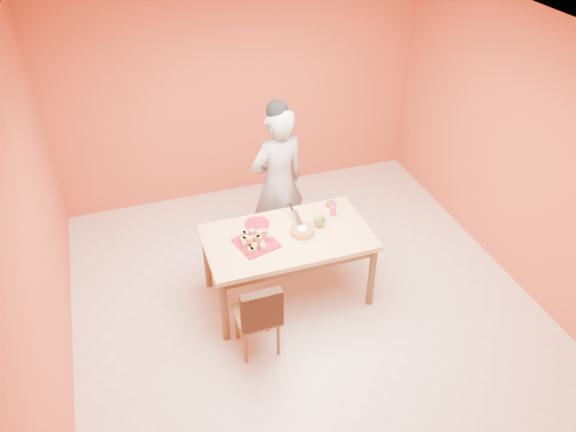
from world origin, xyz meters
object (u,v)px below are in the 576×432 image
object	(u,v)px
magenta_glass	(333,211)
checker_tin	(331,204)
person	(278,183)
dining_chair	(257,314)
red_dinner_plate	(257,224)
dining_table	(288,243)
pastry_platter	(256,243)
egg_ornament	(320,220)
sponge_cake	(302,231)

from	to	relation	value
magenta_glass	checker_tin	size ratio (longest dim) A/B	0.85
checker_tin	person	bearing A→B (deg)	135.42
dining_chair	red_dinner_plate	distance (m)	0.96
dining_table	pastry_platter	size ratio (longest dim) A/B	4.57
dining_table	checker_tin	xyz separation A→B (m)	(0.59, 0.34, 0.11)
dining_chair	person	size ratio (longest dim) A/B	0.48
dining_table	egg_ornament	world-z (taller)	egg_ornament
pastry_platter	magenta_glass	bearing A→B (deg)	13.62
person	magenta_glass	bearing A→B (deg)	111.23
dining_table	magenta_glass	xyz separation A→B (m)	(0.54, 0.18, 0.14)
dining_table	sponge_cake	size ratio (longest dim) A/B	6.60
dining_table	pastry_platter	xyz separation A→B (m)	(-0.32, -0.03, 0.10)
person	egg_ornament	bearing A→B (deg)	92.25
egg_ornament	magenta_glass	xyz separation A→B (m)	(0.20, 0.14, -0.03)
egg_ornament	dining_table	bearing A→B (deg)	175.66
dining_chair	pastry_platter	bearing A→B (deg)	72.77
dining_chair	egg_ornament	size ratio (longest dim) A/B	5.31
dining_table	red_dinner_plate	distance (m)	0.36
dining_table	egg_ornament	bearing A→B (deg)	7.08
dining_chair	pastry_platter	world-z (taller)	dining_chair
person	checker_tin	distance (m)	0.62
person	sponge_cake	bearing A→B (deg)	76.81
dining_table	checker_tin	distance (m)	0.69
red_dinner_plate	egg_ornament	distance (m)	0.62
dining_chair	person	xyz separation A→B (m)	(0.64, 1.37, 0.43)
sponge_cake	pastry_platter	bearing A→B (deg)	-179.93
dining_chair	magenta_glass	size ratio (longest dim) A/B	8.67
dining_table	pastry_platter	distance (m)	0.34
dining_chair	red_dinner_plate	bearing A→B (deg)	72.52
red_dinner_plate	sponge_cake	bearing A→B (deg)	-38.07
dining_chair	magenta_glass	bearing A→B (deg)	36.46
egg_ornament	magenta_glass	bearing A→B (deg)	23.76
pastry_platter	magenta_glass	world-z (taller)	magenta_glass
person	checker_tin	bearing A→B (deg)	122.89
pastry_platter	magenta_glass	size ratio (longest dim) A/B	3.65
dining_table	red_dinner_plate	xyz separation A→B (m)	(-0.23, 0.26, 0.10)
red_dinner_plate	magenta_glass	xyz separation A→B (m)	(0.77, -0.08, 0.04)
dining_chair	sponge_cake	size ratio (longest dim) A/B	3.43
red_dinner_plate	egg_ornament	bearing A→B (deg)	-21.30
dining_table	magenta_glass	bearing A→B (deg)	18.69
dining_table	egg_ornament	distance (m)	0.39
sponge_cake	dining_chair	bearing A→B (deg)	-137.83
magenta_glass	checker_tin	bearing A→B (deg)	74.00
red_dinner_plate	checker_tin	distance (m)	0.82
red_dinner_plate	checker_tin	world-z (taller)	checker_tin
person	red_dinner_plate	bearing A→B (deg)	40.59
dining_table	sponge_cake	distance (m)	0.20
egg_ornament	checker_tin	xyz separation A→B (m)	(0.24, 0.30, -0.06)
dining_chair	checker_tin	world-z (taller)	dining_chair
dining_chair	checker_tin	distance (m)	1.47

